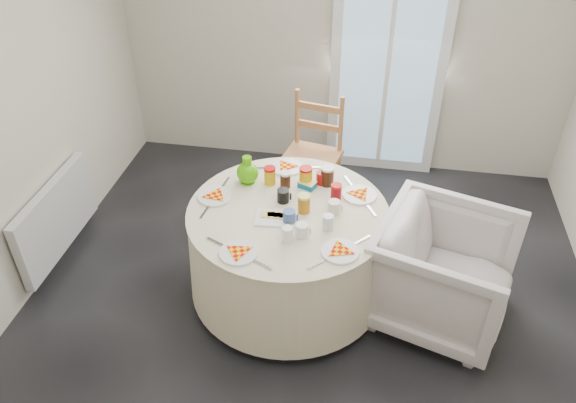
% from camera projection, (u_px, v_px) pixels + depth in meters
% --- Properties ---
extents(floor, '(4.00, 4.00, 0.00)m').
position_uv_depth(floor, '(308.00, 306.00, 3.99)').
color(floor, black).
rests_on(floor, ground).
extents(wall_back, '(4.00, 0.02, 2.60)m').
position_uv_depth(wall_back, '(345.00, 30.00, 4.81)').
color(wall_back, '#BCB5A3').
rests_on(wall_back, floor).
extents(glass_door, '(1.00, 0.08, 2.10)m').
position_uv_depth(glass_door, '(388.00, 63.00, 4.87)').
color(glass_door, silver).
rests_on(glass_door, floor).
extents(radiator, '(0.07, 1.00, 0.55)m').
position_uv_depth(radiator, '(57.00, 218.00, 4.20)').
color(radiator, silver).
rests_on(radiator, floor).
extents(table, '(1.38, 1.38, 0.70)m').
position_uv_depth(table, '(288.00, 251.00, 3.90)').
color(table, beige).
rests_on(table, floor).
extents(wooden_chair, '(0.52, 0.51, 1.00)m').
position_uv_depth(wooden_chair, '(311.00, 159.00, 4.69)').
color(wooden_chair, '#A16236').
rests_on(wooden_chair, floor).
extents(armchair, '(1.00, 1.04, 0.86)m').
position_uv_depth(armchair, '(443.00, 273.00, 3.70)').
color(armchair, beige).
rests_on(armchair, floor).
extents(place_settings, '(1.29, 1.29, 0.02)m').
position_uv_depth(place_settings, '(288.00, 205.00, 3.67)').
color(place_settings, silver).
rests_on(place_settings, table).
extents(jar_cluster, '(0.59, 0.38, 0.16)m').
position_uv_depth(jar_cluster, '(301.00, 180.00, 3.82)').
color(jar_cluster, '#936414').
rests_on(jar_cluster, table).
extents(butter_tub, '(0.14, 0.12, 0.05)m').
position_uv_depth(butter_tub, '(307.00, 180.00, 3.88)').
color(butter_tub, '#036392').
rests_on(butter_tub, table).
extents(green_pitcher, '(0.19, 0.19, 0.20)m').
position_uv_depth(green_pitcher, '(247.00, 165.00, 3.88)').
color(green_pitcher, '#46AE06').
rests_on(green_pitcher, table).
extents(cheese_platter, '(0.29, 0.20, 0.04)m').
position_uv_depth(cheese_platter, '(276.00, 213.00, 3.60)').
color(cheese_platter, white).
rests_on(cheese_platter, table).
extents(mugs_glasses, '(0.78, 0.78, 0.11)m').
position_uv_depth(mugs_glasses, '(307.00, 204.00, 3.61)').
color(mugs_glasses, '#969494').
rests_on(mugs_glasses, table).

